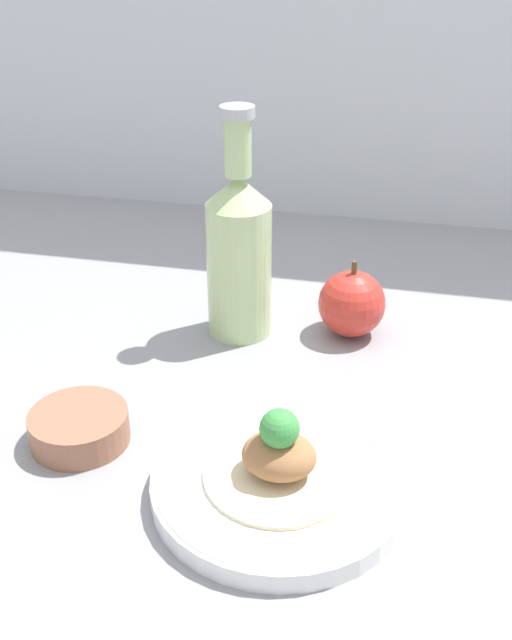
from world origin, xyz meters
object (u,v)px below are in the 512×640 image
Objects in this scene: cider_bottle at (239,250)px; plate at (278,482)px; dipping_bowl at (79,427)px; plated_food at (279,457)px; apple at (352,304)px.

plate is at bearing -69.62° from cider_bottle.
cider_bottle reaches higher than dipping_bowl.
apple is at bearing 84.13° from plated_food.
cider_bottle is (-10.06, 27.08, 6.48)cm from plated_food.
plated_food is 0.49× the size of cider_bottle.
cider_bottle is at bearing 110.38° from plate.
plated_food is 20.35cm from dipping_bowl.
plated_food is at bearing -69.62° from cider_bottle.
cider_bottle reaches higher than plate.
apple is (13.07, 2.25, -6.57)cm from cider_bottle.
plated_food reaches higher than plate.
apple is at bearing 84.13° from plate.
apple reaches higher than dipping_bowl.
plated_food is at bearing 0.00° from plate.
plated_food is 29.49cm from apple.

